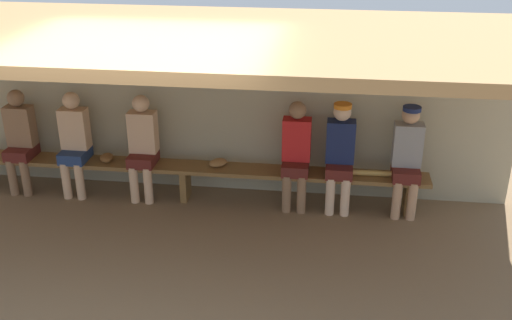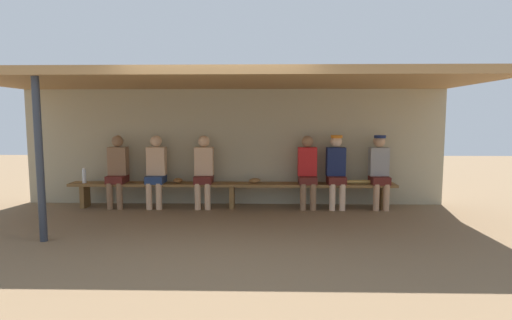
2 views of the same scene
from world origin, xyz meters
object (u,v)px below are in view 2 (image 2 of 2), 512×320
Objects in this scene: support_post at (40,160)px; baseball_glove_dark_brown at (255,181)px; player_leftmost at (336,168)px; player_shirtless_tan at (307,169)px; bench at (232,187)px; player_near_post at (379,168)px; baseball_glove_tan at (178,180)px; player_with_sunglasses at (204,169)px; player_rightmost at (117,168)px; baseball_bat at (361,182)px; player_middle at (156,168)px; water_bottle_green at (84,176)px.

support_post is 3.57m from baseball_glove_dark_brown.
baseball_glove_dark_brown is (-1.49, 0.03, -0.24)m from player_leftmost.
bench is at bearing -179.87° from player_shirtless_tan.
baseball_glove_tan is (-3.69, 0.00, -0.24)m from player_near_post.
player_with_sunglasses is 0.96m from baseball_glove_dark_brown.
bench is 4.46× the size of player_leftmost.
player_leftmost is 4.03m from player_rightmost.
support_post is 1.64× the size of player_near_post.
baseball_glove_tan is 3.37m from baseball_bat.
bench is 2.15m from player_rightmost.
support_post is 4.33m from player_shirtless_tan.
player_with_sunglasses is at bearing 0.00° from player_rightmost.
bench is at bearing -0.13° from player_middle.
baseball_bat is at bearing 23.85° from support_post.
player_middle is 3.78m from baseball_bat.
support_post is at bearing -47.78° from baseball_glove_tan.
player_near_post is 4.10m from player_middle.
player_middle is (0.97, 2.10, -0.37)m from support_post.
player_leftmost is 1.01× the size of player_with_sunglasses.
player_rightmost is (-4.03, -0.00, -0.02)m from player_leftmost.
player_shirtless_tan is at bearing 0.00° from player_with_sunglasses.
player_shirtless_tan is at bearing -179.95° from player_leftmost.
player_middle is 4.77× the size of water_bottle_green.
player_shirtless_tan is (3.76, 2.10, -0.37)m from support_post.
bench is 0.62m from player_with_sunglasses.
player_leftmost is 4.80× the size of water_bottle_green.
player_leftmost is 1.01× the size of player_middle.
player_shirtless_tan is 0.99× the size of player_near_post.
player_middle is 1.84m from baseball_glove_dark_brown.
player_leftmost is at bearing 26.14° from support_post.
player_near_post reaches higher than baseball_bat.
player_shirtless_tan and player_middle have the same top height.
baseball_glove_dark_brown is (2.54, 0.03, -0.22)m from player_rightmost.
player_with_sunglasses is (1.86, 2.10, -0.37)m from support_post.
player_with_sunglasses reaches higher than water_bottle_green.
player_near_post reaches higher than water_bottle_green.
baseball_glove_tan and baseball_glove_dark_brown have the same top height.
water_bottle_green is at bearing 136.13° from baseball_glove_dark_brown.
player_with_sunglasses is at bearing 48.53° from support_post.
player_with_sunglasses is 1.75× the size of baseball_bat.
player_middle is at bearing 65.18° from support_post.
player_with_sunglasses reaches higher than baseball_glove_tan.
support_post reaches higher than bench.
baseball_glove_tan is 0.31× the size of baseball_bat.
support_post is 4.79m from player_leftmost.
player_near_post reaches higher than player_with_sunglasses.
bench is at bearing 139.42° from baseball_glove_dark_brown.
player_shirtless_tan reaches higher than water_bottle_green.
player_leftmost is 5.60× the size of baseball_glove_tan.
player_rightmost is at bearing -104.55° from baseball_glove_tan.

